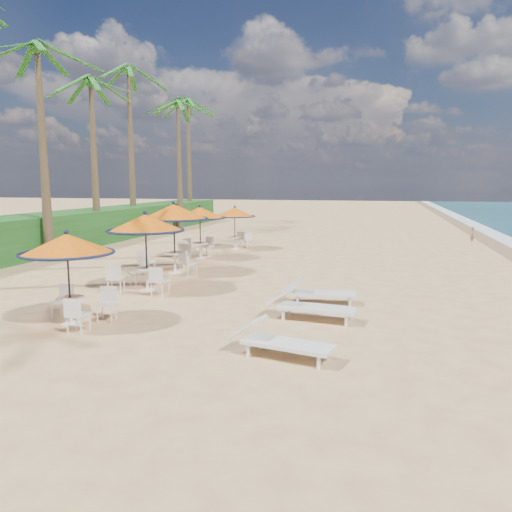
{
  "coord_description": "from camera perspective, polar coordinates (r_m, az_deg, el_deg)",
  "views": [
    {
      "loc": [
        2.28,
        -10.34,
        3.36
      ],
      "look_at": [
        -1.26,
        3.67,
        1.2
      ],
      "focal_mm": 35.0,
      "sensor_mm": 36.0,
      "label": 1
    }
  ],
  "objects": [
    {
      "name": "person",
      "position": [
        30.64,
        23.53,
        2.33
      ],
      "size": [
        0.31,
        0.38,
        0.89
      ],
      "primitive_type": "imported",
      "rotation": [
        0.0,
        0.0,
        1.23
      ],
      "color": "brown",
      "rests_on": "ground"
    },
    {
      "name": "palm_4",
      "position": [
        28.34,
        -18.34,
        17.32
      ],
      "size": [
        5.0,
        5.0,
        8.68
      ],
      "color": "brown",
      "rests_on": "ground"
    },
    {
      "name": "palm_6",
      "position": [
        36.09,
        -8.9,
        16.05
      ],
      "size": [
        5.0,
        5.0,
        8.95
      ],
      "color": "brown",
      "rests_on": "ground"
    },
    {
      "name": "station_0",
      "position": [
        12.4,
        -20.55,
        0.05
      ],
      "size": [
        2.17,
        2.17,
        2.27
      ],
      "color": "black",
      "rests_on": "ground"
    },
    {
      "name": "lounger_far",
      "position": [
        13.97,
        6.88,
        -4.06
      ],
      "size": [
        2.08,
        0.87,
        0.72
      ],
      "rotation": [
        0.0,
        0.0,
        0.12
      ],
      "color": "silver",
      "rests_on": "ground"
    },
    {
      "name": "palm_3",
      "position": [
        23.54,
        -23.68,
        19.81
      ],
      "size": [
        5.0,
        5.0,
        9.04
      ],
      "color": "brown",
      "rests_on": "ground"
    },
    {
      "name": "station_1",
      "position": [
        15.63,
        -12.66,
        2.62
      ],
      "size": [
        2.38,
        2.38,
        2.48
      ],
      "color": "black",
      "rests_on": "ground"
    },
    {
      "name": "palm_5",
      "position": [
        33.95,
        -14.34,
        18.84
      ],
      "size": [
        5.0,
        5.0,
        10.48
      ],
      "color": "brown",
      "rests_on": "ground"
    },
    {
      "name": "station_4",
      "position": [
        25.03,
        -2.31,
        4.59
      ],
      "size": [
        2.08,
        2.08,
        2.17
      ],
      "color": "black",
      "rests_on": "ground"
    },
    {
      "name": "palm_7",
      "position": [
        41.12,
        -7.77,
        16.2
      ],
      "size": [
        5.0,
        5.0,
        9.76
      ],
      "color": "brown",
      "rests_on": "ground"
    },
    {
      "name": "lounger_near",
      "position": [
        9.74,
        2.5,
        -9.55
      ],
      "size": [
        2.14,
        1.1,
        0.73
      ],
      "rotation": [
        0.0,
        0.0,
        -0.24
      ],
      "color": "silver",
      "rests_on": "ground"
    },
    {
      "name": "station_2",
      "position": [
        18.45,
        -9.41,
        4.0
      ],
      "size": [
        2.56,
        2.56,
        2.67
      ],
      "color": "black",
      "rests_on": "ground"
    },
    {
      "name": "ground",
      "position": [
        11.11,
        1.69,
        -9.11
      ],
      "size": [
        160.0,
        160.0,
        0.0
      ],
      "primitive_type": "plane",
      "color": "tan",
      "rests_on": "ground"
    },
    {
      "name": "scrub_hedge",
      "position": [
        26.66,
        -22.21,
        2.57
      ],
      "size": [
        3.0,
        40.0,
        1.8
      ],
      "primitive_type": "cube",
      "color": "#194716",
      "rests_on": "ground"
    },
    {
      "name": "lounger_mid",
      "position": [
        12.33,
        5.95,
        -5.6
      ],
      "size": [
        2.25,
        0.93,
        0.78
      ],
      "rotation": [
        0.0,
        0.0,
        -0.12
      ],
      "color": "silver",
      "rests_on": "ground"
    },
    {
      "name": "station_3",
      "position": [
        21.98,
        -6.55,
        4.19
      ],
      "size": [
        2.27,
        2.27,
        2.37
      ],
      "color": "black",
      "rests_on": "ground"
    }
  ]
}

